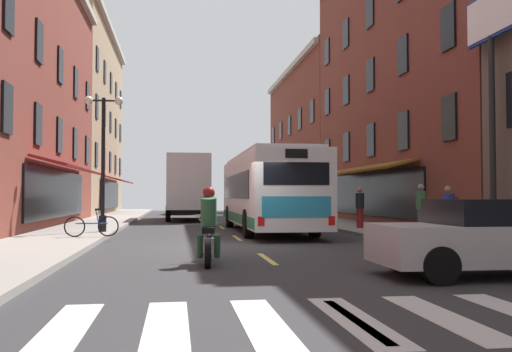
{
  "coord_description": "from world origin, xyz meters",
  "views": [
    {
      "loc": [
        -2.1,
        -16.48,
        1.47
      ],
      "look_at": [
        0.91,
        4.77,
        2.22
      ],
      "focal_mm": 39.57,
      "sensor_mm": 36.0,
      "label": 1
    }
  ],
  "objects_px": {
    "motorcycle_rider": "(209,231)",
    "pedestrian_rear": "(421,208)",
    "street_lamp_twin": "(103,156)",
    "box_truck": "(187,187)",
    "pedestrian_far": "(360,207)",
    "sedan_mid": "(493,237)",
    "bicycle_near": "(92,225)",
    "billboard_sign": "(491,53)",
    "sedan_near": "(182,205)",
    "transit_bus": "(267,191)",
    "pedestrian_near": "(449,212)"
  },
  "relations": [
    {
      "from": "motorcycle_rider",
      "to": "pedestrian_rear",
      "type": "bearing_deg",
      "value": 41.14
    },
    {
      "from": "motorcycle_rider",
      "to": "street_lamp_twin",
      "type": "height_order",
      "value": "street_lamp_twin"
    },
    {
      "from": "box_truck",
      "to": "pedestrian_far",
      "type": "relative_size",
      "value": 4.83
    },
    {
      "from": "motorcycle_rider",
      "to": "sedan_mid",
      "type": "bearing_deg",
      "value": -26.78
    },
    {
      "from": "bicycle_near",
      "to": "street_lamp_twin",
      "type": "bearing_deg",
      "value": 89.65
    },
    {
      "from": "billboard_sign",
      "to": "sedan_near",
      "type": "bearing_deg",
      "value": 106.28
    },
    {
      "from": "transit_bus",
      "to": "motorcycle_rider",
      "type": "bearing_deg",
      "value": -105.82
    },
    {
      "from": "billboard_sign",
      "to": "transit_bus",
      "type": "xyz_separation_m",
      "value": [
        -5.51,
        7.27,
        -4.01
      ]
    },
    {
      "from": "sedan_near",
      "to": "pedestrian_rear",
      "type": "distance_m",
      "value": 27.22
    },
    {
      "from": "billboard_sign",
      "to": "bicycle_near",
      "type": "height_order",
      "value": "billboard_sign"
    },
    {
      "from": "pedestrian_far",
      "to": "street_lamp_twin",
      "type": "bearing_deg",
      "value": 116.1
    },
    {
      "from": "bicycle_near",
      "to": "pedestrian_far",
      "type": "distance_m",
      "value": 10.86
    },
    {
      "from": "sedan_near",
      "to": "sedan_mid",
      "type": "xyz_separation_m",
      "value": [
        5.29,
        -35.47,
        -0.0
      ]
    },
    {
      "from": "box_truck",
      "to": "pedestrian_rear",
      "type": "bearing_deg",
      "value": -61.7
    },
    {
      "from": "street_lamp_twin",
      "to": "sedan_near",
      "type": "bearing_deg",
      "value": 82.45
    },
    {
      "from": "transit_bus",
      "to": "bicycle_near",
      "type": "height_order",
      "value": "transit_bus"
    },
    {
      "from": "pedestrian_far",
      "to": "sedan_near",
      "type": "bearing_deg",
      "value": 37.61
    },
    {
      "from": "transit_bus",
      "to": "sedan_near",
      "type": "distance_m",
      "value": 22.76
    },
    {
      "from": "pedestrian_near",
      "to": "pedestrian_far",
      "type": "height_order",
      "value": "pedestrian_far"
    },
    {
      "from": "sedan_near",
      "to": "motorcycle_rider",
      "type": "relative_size",
      "value": 2.27
    },
    {
      "from": "box_truck",
      "to": "motorcycle_rider",
      "type": "xyz_separation_m",
      "value": [
        0.06,
        -21.92,
        -1.26
      ]
    },
    {
      "from": "transit_bus",
      "to": "pedestrian_rear",
      "type": "bearing_deg",
      "value": -34.2
    },
    {
      "from": "pedestrian_rear",
      "to": "street_lamp_twin",
      "type": "distance_m",
      "value": 11.75
    },
    {
      "from": "motorcycle_rider",
      "to": "bicycle_near",
      "type": "bearing_deg",
      "value": 116.88
    },
    {
      "from": "box_truck",
      "to": "sedan_near",
      "type": "relative_size",
      "value": 1.72
    },
    {
      "from": "transit_bus",
      "to": "sedan_mid",
      "type": "bearing_deg",
      "value": -80.8
    },
    {
      "from": "pedestrian_near",
      "to": "pedestrian_rear",
      "type": "bearing_deg",
      "value": -38.15
    },
    {
      "from": "billboard_sign",
      "to": "motorcycle_rider",
      "type": "distance_m",
      "value": 10.28
    },
    {
      "from": "sedan_near",
      "to": "street_lamp_twin",
      "type": "distance_m",
      "value": 23.96
    },
    {
      "from": "pedestrian_far",
      "to": "sedan_mid",
      "type": "bearing_deg",
      "value": -167.67
    },
    {
      "from": "bicycle_near",
      "to": "sedan_mid",
      "type": "bearing_deg",
      "value": -47.61
    },
    {
      "from": "transit_bus",
      "to": "pedestrian_near",
      "type": "bearing_deg",
      "value": -57.45
    },
    {
      "from": "pedestrian_far",
      "to": "street_lamp_twin",
      "type": "relative_size",
      "value": 0.33
    },
    {
      "from": "billboard_sign",
      "to": "pedestrian_near",
      "type": "height_order",
      "value": "billboard_sign"
    },
    {
      "from": "box_truck",
      "to": "bicycle_near",
      "type": "distance_m",
      "value": 15.65
    },
    {
      "from": "box_truck",
      "to": "sedan_mid",
      "type": "relative_size",
      "value": 1.91
    },
    {
      "from": "transit_bus",
      "to": "pedestrian_near",
      "type": "distance_m",
      "value": 8.12
    },
    {
      "from": "billboard_sign",
      "to": "street_lamp_twin",
      "type": "relative_size",
      "value": 1.47
    },
    {
      "from": "transit_bus",
      "to": "sedan_near",
      "type": "xyz_separation_m",
      "value": [
        -3.19,
        22.52,
        -0.92
      ]
    },
    {
      "from": "box_truck",
      "to": "pedestrian_far",
      "type": "xyz_separation_m",
      "value": [
        6.89,
        -11.6,
        -0.97
      ]
    },
    {
      "from": "pedestrian_near",
      "to": "motorcycle_rider",
      "type": "bearing_deg",
      "value": 89.4
    },
    {
      "from": "box_truck",
      "to": "sedan_mid",
      "type": "distance_m",
      "value": 25.03
    },
    {
      "from": "transit_bus",
      "to": "sedan_mid",
      "type": "distance_m",
      "value": 13.15
    },
    {
      "from": "billboard_sign",
      "to": "pedestrian_near",
      "type": "distance_m",
      "value": 4.82
    },
    {
      "from": "billboard_sign",
      "to": "sedan_near",
      "type": "xyz_separation_m",
      "value": [
        -8.7,
        29.79,
        -4.93
      ]
    },
    {
      "from": "transit_bus",
      "to": "motorcycle_rider",
      "type": "xyz_separation_m",
      "value": [
        -2.95,
        -10.4,
        -0.93
      ]
    },
    {
      "from": "street_lamp_twin",
      "to": "sedan_mid",
      "type": "bearing_deg",
      "value": -54.51
    },
    {
      "from": "sedan_mid",
      "to": "street_lamp_twin",
      "type": "xyz_separation_m",
      "value": [
        -8.43,
        11.82,
        2.21
      ]
    },
    {
      "from": "pedestrian_rear",
      "to": "street_lamp_twin",
      "type": "relative_size",
      "value": 0.35
    },
    {
      "from": "box_truck",
      "to": "pedestrian_far",
      "type": "height_order",
      "value": "box_truck"
    }
  ]
}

